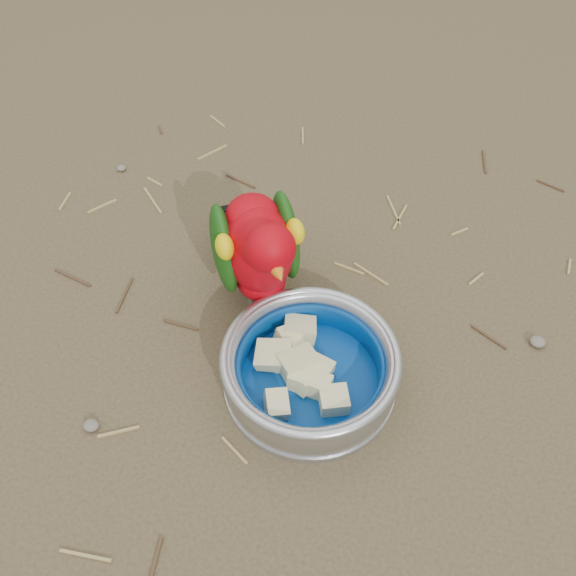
% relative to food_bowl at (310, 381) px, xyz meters
% --- Properties ---
extents(ground, '(60.00, 60.00, 0.00)m').
position_rel_food_bowl_xyz_m(ground, '(-0.05, 0.02, -0.01)').
color(ground, brown).
extents(food_bowl, '(0.20, 0.20, 0.02)m').
position_rel_food_bowl_xyz_m(food_bowl, '(0.00, 0.00, 0.00)').
color(food_bowl, '#B2B2BA').
rests_on(food_bowl, ground).
extents(bowl_wall, '(0.20, 0.20, 0.04)m').
position_rel_food_bowl_xyz_m(bowl_wall, '(0.00, 0.00, 0.03)').
color(bowl_wall, '#B2B2BA').
rests_on(bowl_wall, food_bowl).
extents(fruit_wedges, '(0.12, 0.12, 0.03)m').
position_rel_food_bowl_xyz_m(fruit_wedges, '(0.00, 0.00, 0.02)').
color(fruit_wedges, beige).
rests_on(fruit_wedges, food_bowl).
extents(lory_parrot, '(0.20, 0.24, 0.18)m').
position_rel_food_bowl_xyz_m(lory_parrot, '(-0.09, 0.10, 0.08)').
color(lory_parrot, '#AE020D').
rests_on(lory_parrot, ground).
extents(ground_debris, '(0.90, 0.80, 0.01)m').
position_rel_food_bowl_xyz_m(ground_debris, '(-0.03, 0.05, -0.01)').
color(ground_debris, '#A28D52').
rests_on(ground_debris, ground).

